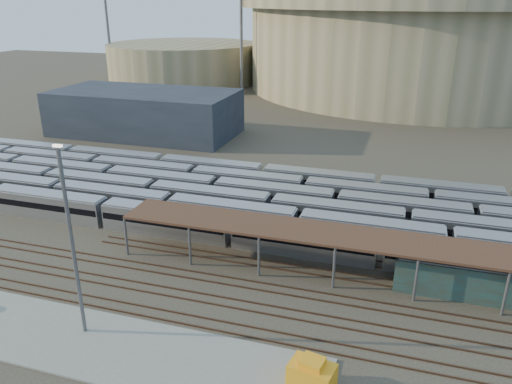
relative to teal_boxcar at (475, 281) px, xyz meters
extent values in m
plane|color=#383026|center=(-32.37, -4.00, -1.94)|extent=(420.00, 420.00, 0.00)
cube|color=gray|center=(-37.37, -19.00, -1.84)|extent=(50.00, 9.00, 0.20)
cube|color=#A9A9AD|center=(-28.94, 4.00, -0.14)|extent=(112.00, 2.90, 3.60)
cube|color=#A9A9AD|center=(-39.92, 8.20, -0.14)|extent=(112.00, 2.90, 3.60)
cube|color=#A9A9AD|center=(-26.09, 12.40, -0.14)|extent=(112.00, 2.90, 3.60)
cube|color=#A9A9AD|center=(-36.26, 16.60, -0.14)|extent=(112.00, 2.90, 3.60)
cube|color=#A9A9AD|center=(-41.87, 20.80, -0.14)|extent=(112.00, 2.90, 3.60)
cube|color=#A9A9AD|center=(-31.02, 25.00, -0.14)|extent=(112.00, 2.90, 3.60)
cylinder|color=#5D5C62|center=(-40.37, -2.70, 0.56)|extent=(0.30, 0.30, 5.00)
cylinder|color=#5D5C62|center=(-40.37, 2.70, 0.56)|extent=(0.30, 0.30, 5.00)
cylinder|color=#5D5C62|center=(-31.80, -2.70, 0.56)|extent=(0.30, 0.30, 5.00)
cylinder|color=#5D5C62|center=(-31.80, 2.70, 0.56)|extent=(0.30, 0.30, 5.00)
cylinder|color=#5D5C62|center=(-23.23, -2.70, 0.56)|extent=(0.30, 0.30, 5.00)
cylinder|color=#5D5C62|center=(-23.23, 2.70, 0.56)|extent=(0.30, 0.30, 5.00)
cylinder|color=#5D5C62|center=(-14.65, -2.70, 0.56)|extent=(0.30, 0.30, 5.00)
cylinder|color=#5D5C62|center=(-14.65, 2.70, 0.56)|extent=(0.30, 0.30, 5.00)
cylinder|color=#5D5C62|center=(-6.08, -2.70, 0.56)|extent=(0.30, 0.30, 5.00)
cylinder|color=#5D5C62|center=(-6.08, 2.70, 0.56)|extent=(0.30, 0.30, 5.00)
cylinder|color=#5D5C62|center=(2.49, -2.70, 0.56)|extent=(0.30, 0.30, 5.00)
cylinder|color=#5D5C62|center=(2.49, 2.70, 0.56)|extent=(0.30, 0.30, 5.00)
cube|color=#3E2519|center=(-10.37, 0.00, 3.21)|extent=(60.00, 6.00, 0.30)
cube|color=#4C3323|center=(-32.37, -5.75, -1.85)|extent=(170.00, 0.12, 0.18)
cube|color=#4C3323|center=(-32.37, -4.25, -1.85)|extent=(170.00, 0.12, 0.18)
cube|color=#4C3323|center=(-32.37, -9.75, -1.85)|extent=(170.00, 0.12, 0.18)
cube|color=#4C3323|center=(-32.37, -8.25, -1.85)|extent=(170.00, 0.12, 0.18)
cube|color=#4C3323|center=(-32.37, -13.75, -1.85)|extent=(170.00, 0.12, 0.18)
cube|color=#4C3323|center=(-32.37, -12.25, -1.85)|extent=(170.00, 0.12, 0.18)
cylinder|color=gray|center=(-7.37, 136.00, 12.06)|extent=(116.00, 116.00, 28.00)
cylinder|color=gray|center=(-92.37, 126.00, 5.06)|extent=(56.00, 56.00, 14.00)
cube|color=#1E232D|center=(-67.37, 51.00, 3.06)|extent=(42.00, 20.00, 10.00)
cylinder|color=#5D5C62|center=(-62.37, 106.00, 16.06)|extent=(1.00, 1.00, 36.00)
cylinder|color=#5D5C62|center=(-117.37, 116.00, 16.06)|extent=(1.00, 1.00, 36.00)
cylinder|color=#5D5C62|center=(-42.37, 156.00, 16.06)|extent=(1.00, 1.00, 36.00)
cube|color=#1D4A4A|center=(0.00, 0.00, 0.00)|extent=(16.63, 3.26, 3.88)
cylinder|color=#5D5C62|center=(-36.07, -17.68, 7.39)|extent=(0.36, 0.36, 18.27)
cube|color=#FFF2CC|center=(-36.07, -17.68, 16.63)|extent=(0.81, 0.33, 0.20)
cube|color=orange|center=(-13.87, -18.61, -0.60)|extent=(4.03, 2.95, 2.28)
camera|label=1|loc=(-8.62, -50.66, 28.06)|focal=35.00mm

